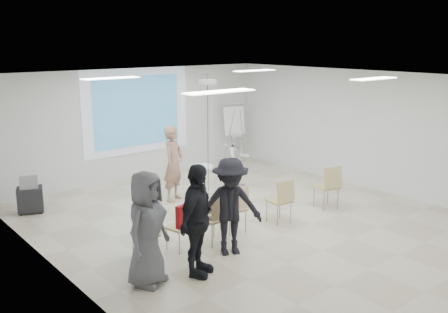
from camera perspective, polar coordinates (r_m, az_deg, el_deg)
floor at (r=10.67m, az=2.77°, el=-7.57°), size 8.00×9.00×0.10m
ceiling at (r=10.00m, az=2.97°, el=9.27°), size 8.00×9.00×0.10m
wall_back at (r=13.86m, az=-9.97°, el=3.73°), size 8.00×0.10×3.00m
wall_left at (r=8.14m, az=-18.70°, el=-3.44°), size 0.10×9.00×3.00m
wall_right at (r=13.26m, az=15.90°, el=3.00°), size 0.10×9.00×3.00m
projection_halo at (r=13.75m, az=-9.89°, el=5.14°), size 3.20×0.01×2.30m
projection_image at (r=13.74m, az=-9.86°, el=5.13°), size 2.60×0.01×1.90m
pedestal_table at (r=12.33m, az=-2.60°, el=-2.46°), size 0.69×0.69×0.73m
player_left at (r=11.75m, az=-5.80°, el=-0.25°), size 0.89×0.79×2.03m
player_right at (r=12.84m, az=1.61°, el=0.01°), size 0.80×0.66×1.61m
controller_left at (r=11.98m, az=-5.79°, el=1.59°), size 0.10×0.14×0.04m
controller_right at (r=12.85m, az=0.28°, el=1.31°), size 0.04×0.11×0.04m
chair_far_left at (r=8.79m, az=-8.83°, el=-8.43°), size 0.46×0.49×0.88m
chair_left_mid at (r=9.07m, az=-4.83°, el=-7.69°), size 0.47×0.50×0.86m
chair_left_inner at (r=9.29m, az=-0.94°, el=-6.73°), size 0.47×0.50×0.96m
chair_center at (r=9.80m, az=1.29°, el=-5.62°), size 0.53×0.56×0.96m
chair_right_inner at (r=10.38m, az=6.60°, el=-4.70°), size 0.49×0.52×0.94m
chair_right_far at (r=11.41m, az=11.90°, el=-3.05°), size 0.58×0.61×1.01m
red_jacket at (r=8.87m, az=-4.38°, el=-6.69°), size 0.44×0.17×0.41m
laptop at (r=9.38m, az=-1.36°, el=-6.87°), size 0.36×0.27×0.03m
audience_left at (r=7.96m, az=-3.11°, el=-6.42°), size 1.44×1.27×2.13m
audience_mid at (r=8.75m, az=0.73°, el=-5.03°), size 1.46×1.18×1.99m
audience_outer at (r=7.77m, az=-8.84°, el=-7.38°), size 1.19×1.04×2.04m
flipchart_easel at (r=15.18m, az=1.16°, el=4.18°), size 0.78×0.60×1.84m
av_cart at (r=11.82m, az=-21.29°, el=-4.26°), size 0.65×0.59×0.80m
ceiling_projector at (r=11.23m, az=-1.88°, el=7.86°), size 0.30×0.25×3.00m
fluor_panel_nw at (r=10.51m, az=-12.82°, el=8.72°), size 1.20×0.30×0.02m
fluor_panel_ne at (r=12.83m, az=3.50°, el=9.77°), size 1.20×0.30×0.02m
fluor_panel_sw at (r=7.57m, az=-0.53°, el=7.42°), size 1.20×0.30×0.02m
fluor_panel_se at (r=10.56m, az=16.74°, el=8.51°), size 1.20×0.30×0.02m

